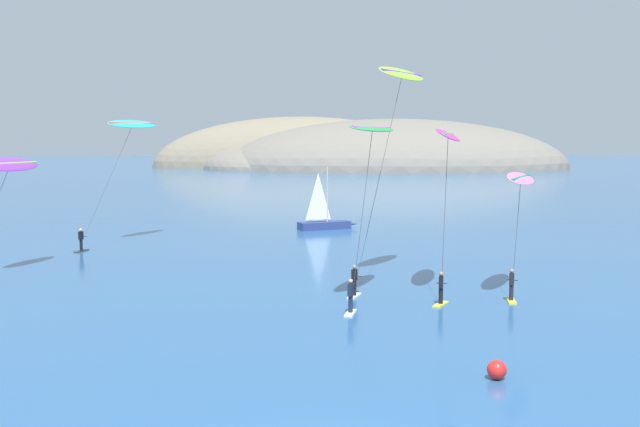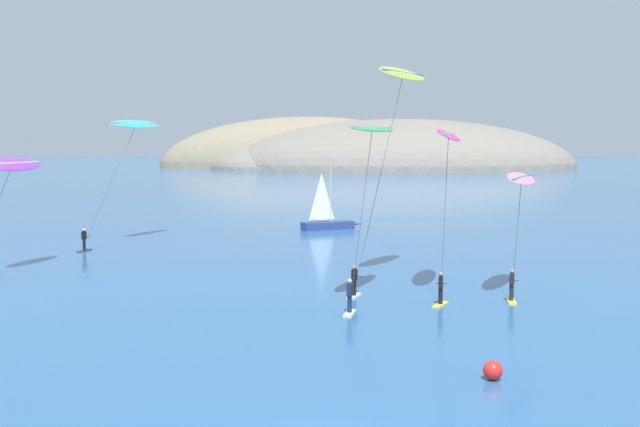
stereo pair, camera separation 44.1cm
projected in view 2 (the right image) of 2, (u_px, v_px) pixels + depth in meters
name	position (u px, v px, depth m)	size (l,w,h in m)	color
headland_island	(359.00, 168.00, 202.49)	(104.94, 58.19, 26.13)	slate
sailboat_near	(331.00, 222.00, 72.81)	(5.84, 3.15, 5.70)	navy
kitesurfer_green	(370.00, 142.00, 40.27)	(3.66, 6.38, 9.17)	silver
kitesurfer_magenta	(448.00, 147.00, 42.37)	(2.83, 6.53, 8.98)	yellow
kitesurfer_cyan	(132.00, 134.00, 63.13)	(5.33, 8.56, 9.81)	#2D2D33
kitesurfer_lime	(400.00, 88.00, 46.17)	(5.71, 8.47, 12.58)	silver
kitesurfer_pink	(521.00, 187.00, 42.54)	(3.51, 5.51, 6.65)	yellow
kitesurfer_purple	(9.00, 173.00, 49.50)	(3.46, 7.07, 7.23)	#2D2D33
marker_buoy	(493.00, 370.00, 28.20)	(0.70, 0.70, 0.70)	red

